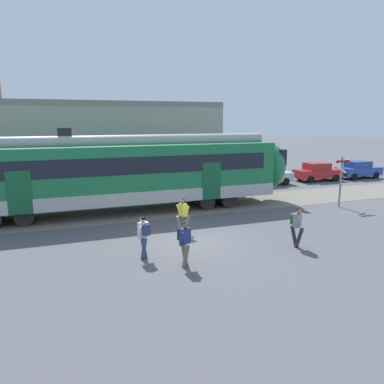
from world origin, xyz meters
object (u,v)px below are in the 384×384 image
object	(u,v)px
pedestrian_white	(144,234)
parked_car_silver	(267,175)
parked_car_blue	(359,169)
pedestrian_grey	(297,224)
pedestrian_navy	(185,240)
pedestrian_yellow	(183,213)
crossing_signal	(341,174)
parked_car_red	(318,172)

from	to	relation	value
pedestrian_white	parked_car_silver	size ratio (longest dim) A/B	0.41
parked_car_blue	pedestrian_grey	bearing A→B (deg)	-140.51
pedestrian_grey	parked_car_silver	xyz separation A→B (m)	(6.76, 13.22, -0.21)
pedestrian_white	pedestrian_navy	distance (m)	1.71
pedestrian_yellow	pedestrian_grey	distance (m)	5.02
pedestrian_grey	crossing_signal	distance (m)	8.49
pedestrian_yellow	parked_car_silver	bearing A→B (deg)	43.26
pedestrian_grey	parked_car_red	bearing A→B (deg)	48.60
pedestrian_white	pedestrian_yellow	xyz separation A→B (m)	(2.39, 2.44, -0.03)
crossing_signal	pedestrian_white	bearing A→B (deg)	-161.95
parked_car_silver	parked_car_blue	world-z (taller)	same
pedestrian_white	crossing_signal	distance (m)	13.62
pedestrian_navy	crossing_signal	size ratio (longest dim) A/B	0.56
pedestrian_yellow	parked_car_blue	distance (m)	22.35
parked_car_red	crossing_signal	size ratio (longest dim) A/B	1.35
pedestrian_navy	crossing_signal	bearing A→B (deg)	24.86
pedestrian_navy	pedestrian_grey	distance (m)	5.00
pedestrian_navy	parked_car_blue	xyz separation A→B (m)	(21.17, 13.71, -0.21)
parked_car_silver	parked_car_blue	distance (m)	9.42
parked_car_silver	pedestrian_yellow	bearing A→B (deg)	-136.74
pedestrian_yellow	crossing_signal	world-z (taller)	crossing_signal
pedestrian_navy	parked_car_blue	size ratio (longest dim) A/B	0.41
pedestrian_yellow	parked_car_blue	world-z (taller)	pedestrian_yellow
parked_car_blue	pedestrian_yellow	bearing A→B (deg)	-153.30
pedestrian_navy	parked_car_red	bearing A→B (deg)	39.37
pedestrian_navy	parked_car_silver	bearing A→B (deg)	49.15
pedestrian_grey	pedestrian_navy	bearing A→B (deg)	-175.72
pedestrian_grey	parked_car_silver	world-z (taller)	pedestrian_grey
parked_car_red	crossing_signal	bearing A→B (deg)	-121.35
parked_car_red	pedestrian_navy	bearing A→B (deg)	-140.63
pedestrian_grey	parked_car_silver	size ratio (longest dim) A/B	0.41
parked_car_silver	parked_car_red	bearing A→B (deg)	2.48
pedestrian_navy	crossing_signal	distance (m)	12.97
pedestrian_yellow	pedestrian_grey	bearing A→B (deg)	-41.06
pedestrian_yellow	crossing_signal	size ratio (longest dim) A/B	0.56
pedestrian_navy	parked_car_silver	world-z (taller)	pedestrian_navy
pedestrian_navy	pedestrian_yellow	size ratio (longest dim) A/B	1.00
parked_car_silver	parked_car_red	xyz separation A→B (m)	(5.08, 0.22, 0.00)
pedestrian_grey	parked_car_silver	bearing A→B (deg)	62.91
pedestrian_yellow	parked_car_silver	distance (m)	14.48
parked_car_red	parked_car_blue	size ratio (longest dim) A/B	1.01
parked_car_blue	parked_car_silver	bearing A→B (deg)	-179.27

